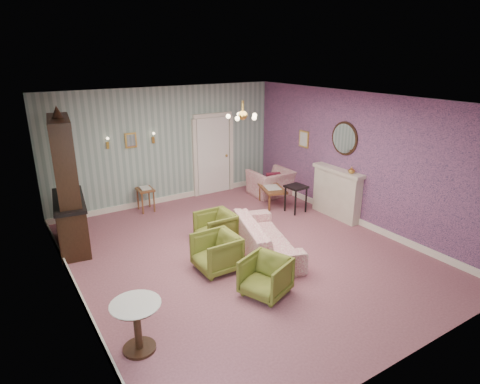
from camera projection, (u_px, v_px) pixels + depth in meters
floor at (242, 253)px, 7.89m from camera, size 7.00×7.00×0.00m
ceiling at (243, 101)px, 6.95m from camera, size 7.00×7.00×0.00m
wall_back at (167, 146)px, 10.21m from camera, size 6.00×0.00×6.00m
wall_front at (410, 261)px, 4.63m from camera, size 6.00×0.00×6.00m
wall_left at (68, 216)px, 5.90m from camera, size 0.00×7.00×7.00m
wall_right at (358, 159)px, 8.94m from camera, size 0.00×7.00×7.00m
wall_right_floral at (357, 160)px, 8.94m from camera, size 0.00×7.00×7.00m
door at (213, 154)px, 10.96m from camera, size 1.12×0.12×2.16m
olive_chair_a at (266, 275)px, 6.46m from camera, size 0.84×0.86×0.69m
olive_chair_b at (216, 251)px, 7.19m from camera, size 0.68×0.72×0.74m
olive_chair_c at (216, 226)px, 8.23m from camera, size 0.66×0.70×0.71m
sofa_chintz at (265, 232)px, 7.83m from camera, size 1.25×2.25×0.84m
wingback_chair at (271, 178)px, 10.95m from camera, size 1.07×0.70×0.93m
dresser at (66, 181)px, 7.79m from camera, size 0.79×1.69×2.71m
fireplace at (337, 193)px, 9.48m from camera, size 0.30×1.40×1.16m
mantel_vase at (352, 170)px, 8.93m from camera, size 0.15×0.15×0.15m
oval_mirror at (344, 138)px, 9.11m from camera, size 0.04×0.76×0.84m
framed_print at (304, 139)px, 10.27m from camera, size 0.04×0.34×0.42m
coffee_table at (272, 196)px, 10.31m from camera, size 0.76×1.02×0.46m
side_table_black at (296, 199)px, 9.82m from camera, size 0.47×0.47×0.66m
pedestal_table at (138, 327)px, 5.24m from camera, size 0.69×0.69×0.71m
nesting_table at (146, 199)px, 9.92m from camera, size 0.39×0.48×0.61m
gilt_mirror_back at (131, 140)px, 9.64m from camera, size 0.28×0.06×0.36m
sconce_left at (108, 143)px, 9.34m from camera, size 0.16×0.12×0.30m
sconce_right at (153, 138)px, 9.90m from camera, size 0.16×0.12×0.30m
chandelier at (243, 116)px, 7.03m from camera, size 0.56×0.56×0.36m
burgundy_cushion at (273, 180)px, 10.80m from camera, size 0.41×0.28×0.39m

